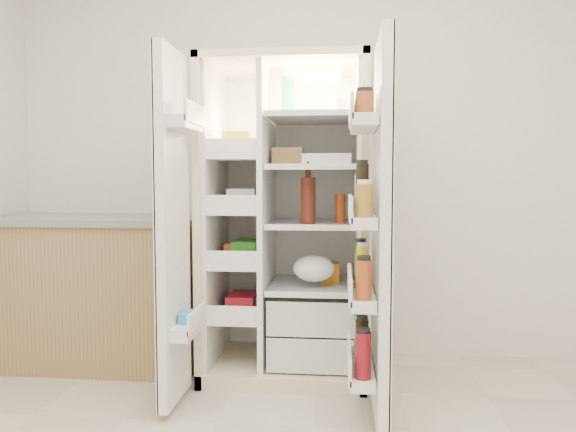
# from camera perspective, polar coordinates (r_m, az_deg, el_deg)

# --- Properties ---
(wall_back) EXTENTS (4.00, 0.02, 2.70)m
(wall_back) POSITION_cam_1_polar(r_m,az_deg,el_deg) (3.54, 3.59, 7.36)
(wall_back) COLOR silver
(wall_back) RESTS_ON floor
(refrigerator) EXTENTS (0.92, 0.70, 1.80)m
(refrigerator) POSITION_cam_1_polar(r_m,az_deg,el_deg) (3.23, 0.21, -3.07)
(refrigerator) COLOR beige
(refrigerator) RESTS_ON floor
(freezer_door) EXTENTS (0.15, 0.40, 1.72)m
(freezer_door) POSITION_cam_1_polar(r_m,az_deg,el_deg) (2.72, -11.88, -1.33)
(freezer_door) COLOR white
(freezer_door) RESTS_ON floor
(fridge_door) EXTENTS (0.17, 0.58, 1.72)m
(fridge_door) POSITION_cam_1_polar(r_m,az_deg,el_deg) (2.51, 9.30, -2.11)
(fridge_door) COLOR white
(fridge_door) RESTS_ON floor
(kitchen_counter) EXTENTS (1.25, 0.66, 0.91)m
(kitchen_counter) POSITION_cam_1_polar(r_m,az_deg,el_deg) (3.58, -18.67, -7.25)
(kitchen_counter) COLOR #9C7D4E
(kitchen_counter) RESTS_ON floor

